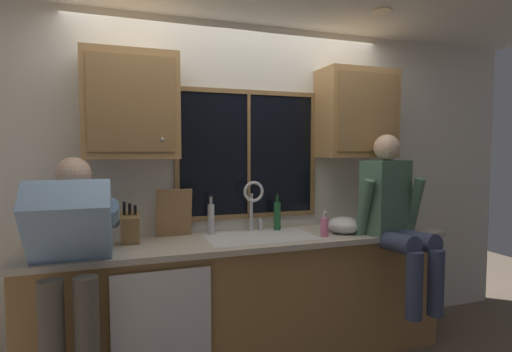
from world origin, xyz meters
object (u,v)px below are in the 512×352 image
object	(u,v)px
soap_dispenser	(325,227)
bottle_green_glass	(277,215)
person_sitting_on_counter	(394,211)
bottle_tall_clear	(211,218)
cutting_board	(174,213)
knife_block	(130,228)
person_standing	(71,259)
mixing_bowl	(344,225)

from	to	relation	value
soap_dispenser	bottle_green_glass	world-z (taller)	bottle_green_glass
person_sitting_on_counter	bottle_tall_clear	xyz separation A→B (m)	(-1.30, 0.47, -0.06)
cutting_board	bottle_tall_clear	world-z (taller)	cutting_board
bottle_tall_clear	soap_dispenser	bearing A→B (deg)	-23.60
knife_block	person_sitting_on_counter	bearing A→B (deg)	-10.22
cutting_board	soap_dispenser	world-z (taller)	cutting_board
person_sitting_on_counter	bottle_tall_clear	size ratio (longest dim) A/B	4.20
person_standing	bottle_tall_clear	bearing A→B (deg)	28.12
cutting_board	bottle_tall_clear	xyz separation A→B (m)	(0.27, -0.01, -0.05)
person_standing	bottle_green_glass	distance (m)	1.54
soap_dispenser	bottle_tall_clear	world-z (taller)	bottle_tall_clear
mixing_bowl	bottle_tall_clear	size ratio (longest dim) A/B	0.87
soap_dispenser	bottle_green_glass	distance (m)	0.42
soap_dispenser	cutting_board	bearing A→B (deg)	161.41
bottle_green_glass	person_standing	bearing A→B (deg)	-161.58
knife_block	cutting_board	world-z (taller)	cutting_board
mixing_bowl	knife_block	bearing A→B (deg)	174.72
person_standing	person_sitting_on_counter	bearing A→B (deg)	0.58
mixing_bowl	bottle_tall_clear	world-z (taller)	bottle_tall_clear
person_standing	soap_dispenser	bearing A→B (deg)	5.05
bottle_green_glass	soap_dispenser	bearing A→B (deg)	-54.19
bottle_green_glass	bottle_tall_clear	bearing A→B (deg)	179.40
person_standing	knife_block	world-z (taller)	person_standing
person_sitting_on_counter	soap_dispenser	bearing A→B (deg)	166.12
cutting_board	mixing_bowl	distance (m)	1.30
cutting_board	soap_dispenser	distance (m)	1.12
bottle_tall_clear	cutting_board	bearing A→B (deg)	177.14
mixing_bowl	bottle_green_glass	size ratio (longest dim) A/B	0.89
person_sitting_on_counter	knife_block	size ratio (longest dim) A/B	3.92
cutting_board	knife_block	bearing A→B (deg)	-155.81
knife_block	cutting_board	xyz separation A→B (m)	(0.32, 0.14, 0.07)
soap_dispenser	bottle_tall_clear	distance (m)	0.85
person_standing	bottle_tall_clear	world-z (taller)	person_standing
person_sitting_on_counter	bottle_green_glass	world-z (taller)	person_sitting_on_counter
knife_block	soap_dispenser	world-z (taller)	knife_block
mixing_bowl	cutting_board	bearing A→B (deg)	167.15
person_sitting_on_counter	soap_dispenser	xyz separation A→B (m)	(-0.52, 0.13, -0.11)
person_sitting_on_counter	mixing_bowl	bearing A→B (deg)	147.95
knife_block	mixing_bowl	xyz separation A→B (m)	(1.58, -0.15, -0.05)
bottle_tall_clear	person_sitting_on_counter	bearing A→B (deg)	-19.86
person_standing	mixing_bowl	world-z (taller)	person_standing
person_sitting_on_counter	bottle_green_glass	xyz separation A→B (m)	(-0.76, 0.46, -0.06)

